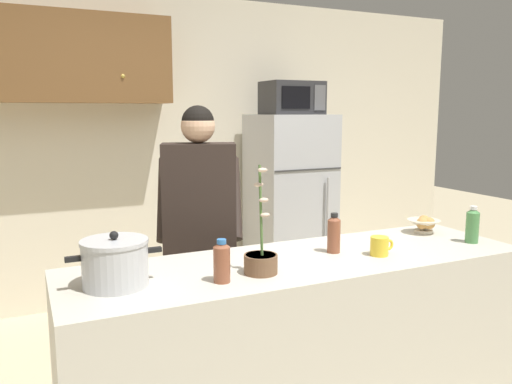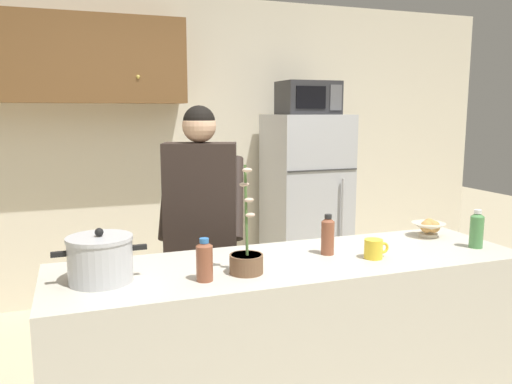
{
  "view_description": "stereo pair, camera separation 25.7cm",
  "coord_description": "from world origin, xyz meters",
  "px_view_note": "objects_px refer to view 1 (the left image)",
  "views": [
    {
      "loc": [
        -1.21,
        -2.08,
        1.63
      ],
      "look_at": [
        0.0,
        0.55,
        1.17
      ],
      "focal_mm": 35.76,
      "sensor_mm": 36.0,
      "label": 1
    },
    {
      "loc": [
        -0.98,
        -2.18,
        1.63
      ],
      "look_at": [
        0.0,
        0.55,
        1.17
      ],
      "focal_mm": 35.76,
      "sensor_mm": 36.0,
      "label": 2
    }
  ],
  "objects_px": {
    "microwave": "(292,98)",
    "coffee_mug": "(380,246)",
    "bread_bowl": "(424,224)",
    "potted_orchid": "(261,259)",
    "person_near_pot": "(200,213)",
    "bottle_far_corner": "(222,261)",
    "cooking_pot": "(115,263)",
    "refrigerator": "(290,205)",
    "bottle_near_edge": "(334,233)",
    "bottle_mid_counter": "(472,225)"
  },
  "relations": [
    {
      "from": "cooking_pot",
      "to": "potted_orchid",
      "type": "relative_size",
      "value": 0.8
    },
    {
      "from": "bottle_near_edge",
      "to": "bottle_mid_counter",
      "type": "relative_size",
      "value": 1.01
    },
    {
      "from": "potted_orchid",
      "to": "person_near_pot",
      "type": "bearing_deg",
      "value": 90.19
    },
    {
      "from": "coffee_mug",
      "to": "bottle_near_edge",
      "type": "bearing_deg",
      "value": 141.99
    },
    {
      "from": "refrigerator",
      "to": "potted_orchid",
      "type": "bearing_deg",
      "value": -121.72
    },
    {
      "from": "microwave",
      "to": "person_near_pot",
      "type": "xyz_separation_m",
      "value": [
        -1.22,
        -1.11,
        -0.7
      ]
    },
    {
      "from": "microwave",
      "to": "bread_bowl",
      "type": "xyz_separation_m",
      "value": [
        -0.02,
        -1.67,
        -0.77
      ]
    },
    {
      "from": "person_near_pot",
      "to": "coffee_mug",
      "type": "distance_m",
      "value": 1.06
    },
    {
      "from": "microwave",
      "to": "bread_bowl",
      "type": "height_order",
      "value": "microwave"
    },
    {
      "from": "microwave",
      "to": "bottle_mid_counter",
      "type": "relative_size",
      "value": 2.37
    },
    {
      "from": "refrigerator",
      "to": "microwave",
      "type": "height_order",
      "value": "microwave"
    },
    {
      "from": "refrigerator",
      "to": "potted_orchid",
      "type": "height_order",
      "value": "refrigerator"
    },
    {
      "from": "refrigerator",
      "to": "person_near_pot",
      "type": "bearing_deg",
      "value": -137.17
    },
    {
      "from": "microwave",
      "to": "person_near_pot",
      "type": "relative_size",
      "value": 0.29
    },
    {
      "from": "refrigerator",
      "to": "potted_orchid",
      "type": "relative_size",
      "value": 3.32
    },
    {
      "from": "microwave",
      "to": "coffee_mug",
      "type": "bearing_deg",
      "value": -106.01
    },
    {
      "from": "refrigerator",
      "to": "microwave",
      "type": "xyz_separation_m",
      "value": [
        0.0,
        -0.02,
        0.94
      ]
    },
    {
      "from": "cooking_pot",
      "to": "bread_bowl",
      "type": "bearing_deg",
      "value": 5.59
    },
    {
      "from": "person_near_pot",
      "to": "coffee_mug",
      "type": "xyz_separation_m",
      "value": [
        0.66,
        -0.83,
        -0.07
      ]
    },
    {
      "from": "microwave",
      "to": "coffee_mug",
      "type": "xyz_separation_m",
      "value": [
        -0.55,
        -1.93,
        -0.77
      ]
    },
    {
      "from": "bottle_mid_counter",
      "to": "potted_orchid",
      "type": "bearing_deg",
      "value": 179.96
    },
    {
      "from": "refrigerator",
      "to": "bottle_near_edge",
      "type": "distance_m",
      "value": 1.97
    },
    {
      "from": "refrigerator",
      "to": "coffee_mug",
      "type": "distance_m",
      "value": 2.04
    },
    {
      "from": "bread_bowl",
      "to": "bottle_near_edge",
      "type": "xyz_separation_m",
      "value": [
        -0.71,
        -0.13,
        0.05
      ]
    },
    {
      "from": "coffee_mug",
      "to": "bottle_far_corner",
      "type": "bearing_deg",
      "value": -176.93
    },
    {
      "from": "refrigerator",
      "to": "person_near_pot",
      "type": "height_order",
      "value": "person_near_pot"
    },
    {
      "from": "bottle_mid_counter",
      "to": "person_near_pot",
      "type": "bearing_deg",
      "value": 146.76
    },
    {
      "from": "person_near_pot",
      "to": "potted_orchid",
      "type": "relative_size",
      "value": 3.45
    },
    {
      "from": "person_near_pot",
      "to": "potted_orchid",
      "type": "height_order",
      "value": "person_near_pot"
    },
    {
      "from": "person_near_pot",
      "to": "cooking_pot",
      "type": "xyz_separation_m",
      "value": [
        -0.61,
        -0.74,
        -0.02
      ]
    },
    {
      "from": "person_near_pot",
      "to": "bottle_far_corner",
      "type": "distance_m",
      "value": 0.9
    },
    {
      "from": "bottle_far_corner",
      "to": "microwave",
      "type": "bearing_deg",
      "value": 54.49
    },
    {
      "from": "bottle_near_edge",
      "to": "potted_orchid",
      "type": "xyz_separation_m",
      "value": [
        -0.48,
        -0.15,
        -0.03
      ]
    },
    {
      "from": "person_near_pot",
      "to": "bottle_mid_counter",
      "type": "height_order",
      "value": "person_near_pot"
    },
    {
      "from": "cooking_pot",
      "to": "bread_bowl",
      "type": "relative_size",
      "value": 2.02
    },
    {
      "from": "bread_bowl",
      "to": "bottle_far_corner",
      "type": "bearing_deg",
      "value": -167.32
    },
    {
      "from": "microwave",
      "to": "potted_orchid",
      "type": "distance_m",
      "value": 2.41
    },
    {
      "from": "bottle_near_edge",
      "to": "bottle_mid_counter",
      "type": "xyz_separation_m",
      "value": [
        0.8,
        -0.15,
        -0.0
      ]
    },
    {
      "from": "potted_orchid",
      "to": "bottle_mid_counter",
      "type": "bearing_deg",
      "value": -0.04
    },
    {
      "from": "person_near_pot",
      "to": "bread_bowl",
      "type": "xyz_separation_m",
      "value": [
        1.2,
        -0.56,
        -0.07
      ]
    },
    {
      "from": "bottle_mid_counter",
      "to": "refrigerator",
      "type": "bearing_deg",
      "value": 91.77
    },
    {
      "from": "refrigerator",
      "to": "microwave",
      "type": "relative_size",
      "value": 3.34
    },
    {
      "from": "refrigerator",
      "to": "coffee_mug",
      "type": "xyz_separation_m",
      "value": [
        -0.55,
        -1.96,
        0.17
      ]
    },
    {
      "from": "cooking_pot",
      "to": "bottle_mid_counter",
      "type": "height_order",
      "value": "cooking_pot"
    },
    {
      "from": "bread_bowl",
      "to": "bottle_near_edge",
      "type": "distance_m",
      "value": 0.73
    },
    {
      "from": "bread_bowl",
      "to": "bottle_mid_counter",
      "type": "height_order",
      "value": "bottle_mid_counter"
    },
    {
      "from": "microwave",
      "to": "cooking_pot",
      "type": "xyz_separation_m",
      "value": [
        -1.83,
        -1.84,
        -0.72
      ]
    },
    {
      "from": "bread_bowl",
      "to": "potted_orchid",
      "type": "height_order",
      "value": "potted_orchid"
    },
    {
      "from": "coffee_mug",
      "to": "bottle_near_edge",
      "type": "xyz_separation_m",
      "value": [
        -0.18,
        0.14,
        0.05
      ]
    },
    {
      "from": "potted_orchid",
      "to": "bottle_near_edge",
      "type": "bearing_deg",
      "value": 17.23
    }
  ]
}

